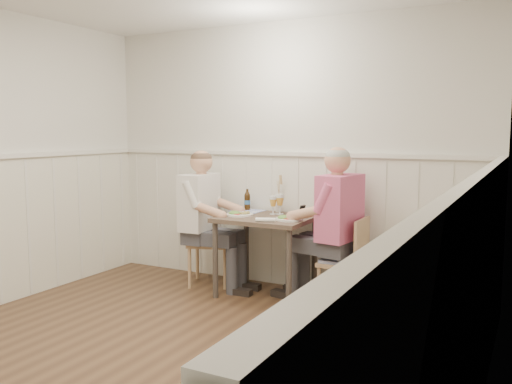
% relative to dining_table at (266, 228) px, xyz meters
% --- Properties ---
extents(ground_plane, '(4.50, 4.50, 0.00)m').
position_rel_dining_table_xyz_m(ground_plane, '(0.01, -1.84, -0.64)').
color(ground_plane, '#462E1E').
extents(room_shell, '(4.04, 4.54, 2.60)m').
position_rel_dining_table_xyz_m(room_shell, '(0.01, -1.84, 0.87)').
color(room_shell, silver).
rests_on(room_shell, ground).
extents(wainscot, '(4.00, 4.49, 1.34)m').
position_rel_dining_table_xyz_m(wainscot, '(0.01, -1.15, 0.05)').
color(wainscot, white).
rests_on(wainscot, ground).
extents(dining_table, '(0.84, 0.70, 0.75)m').
position_rel_dining_table_xyz_m(dining_table, '(0.00, 0.00, 0.00)').
color(dining_table, '#4A382C').
rests_on(dining_table, ground).
extents(chair_right, '(0.38, 0.38, 0.79)m').
position_rel_dining_table_xyz_m(chair_right, '(0.79, 0.04, -0.21)').
color(chair_right, tan).
rests_on(chair_right, ground).
extents(chair_left, '(0.53, 0.53, 0.87)m').
position_rel_dining_table_xyz_m(chair_left, '(-0.71, 0.05, -0.17)').
color(chair_left, tan).
rests_on(chair_left, ground).
extents(man_in_pink, '(0.71, 0.50, 1.43)m').
position_rel_dining_table_xyz_m(man_in_pink, '(0.67, 0.02, -0.04)').
color(man_in_pink, '#3F3F47').
rests_on(man_in_pink, ground).
extents(diner_cream, '(0.65, 0.45, 1.38)m').
position_rel_dining_table_xyz_m(diner_cream, '(-0.67, -0.04, -0.07)').
color(diner_cream, '#3F3F47').
rests_on(diner_cream, ground).
extents(plate_man, '(0.25, 0.25, 0.06)m').
position_rel_dining_table_xyz_m(plate_man, '(0.27, -0.09, 0.13)').
color(plate_man, white).
rests_on(plate_man, dining_table).
extents(plate_diner, '(0.25, 0.25, 0.06)m').
position_rel_dining_table_xyz_m(plate_diner, '(-0.26, -0.07, 0.13)').
color(plate_diner, white).
rests_on(plate_diner, dining_table).
extents(beer_glass_a, '(0.08, 0.08, 0.20)m').
position_rel_dining_table_xyz_m(beer_glass_a, '(0.06, 0.17, 0.24)').
color(beer_glass_a, silver).
rests_on(beer_glass_a, dining_table).
extents(beer_glass_b, '(0.07, 0.07, 0.18)m').
position_rel_dining_table_xyz_m(beer_glass_b, '(0.01, 0.14, 0.22)').
color(beer_glass_b, silver).
rests_on(beer_glass_b, dining_table).
extents(beer_bottle, '(0.06, 0.06, 0.21)m').
position_rel_dining_table_xyz_m(beer_bottle, '(-0.34, 0.26, 0.20)').
color(beer_bottle, black).
rests_on(beer_bottle, dining_table).
extents(rolled_napkin, '(0.17, 0.10, 0.04)m').
position_rel_dining_table_xyz_m(rolled_napkin, '(0.13, -0.27, 0.13)').
color(rolled_napkin, white).
rests_on(rolled_napkin, dining_table).
extents(grass_vase, '(0.04, 0.04, 0.39)m').
position_rel_dining_table_xyz_m(grass_vase, '(-0.02, 0.31, 0.28)').
color(grass_vase, silver).
rests_on(grass_vase, dining_table).
extents(gingham_mat, '(0.31, 0.25, 0.01)m').
position_rel_dining_table_xyz_m(gingham_mat, '(-0.31, 0.22, 0.11)').
color(gingham_mat, '#5363BA').
rests_on(gingham_mat, dining_table).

